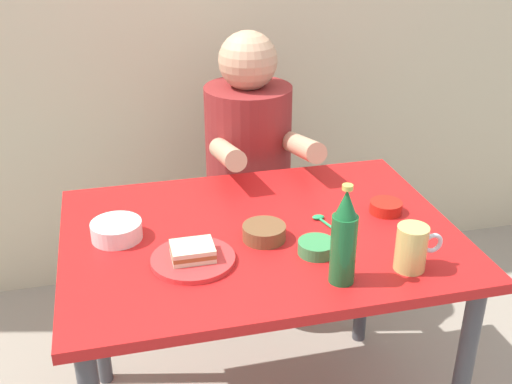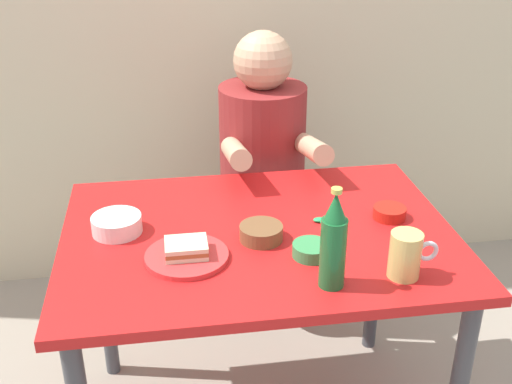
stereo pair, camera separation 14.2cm
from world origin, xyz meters
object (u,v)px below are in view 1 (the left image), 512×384
at_px(beer_mug, 412,248).
at_px(beer_bottle, 344,239).
at_px(plate_orange, 193,259).
at_px(condiment_bowl_brown, 263,232).
at_px(person_seated, 249,141).
at_px(dining_table, 260,259).
at_px(stool, 249,237).
at_px(sandwich, 193,251).

relative_size(beer_mug, beer_bottle, 0.48).
bearing_deg(beer_bottle, plate_orange, 153.24).
distance_m(plate_orange, condiment_bowl_brown, 0.22).
height_order(person_seated, plate_orange, person_seated).
height_order(dining_table, person_seated, person_seated).
bearing_deg(beer_mug, condiment_bowl_brown, 144.82).
height_order(stool, beer_mug, beer_mug).
bearing_deg(condiment_bowl_brown, dining_table, 87.31).
bearing_deg(stool, person_seated, -90.00).
bearing_deg(person_seated, beer_bottle, -88.62).
relative_size(dining_table, sandwich, 10.00).
relative_size(plate_orange, condiment_bowl_brown, 1.83).
bearing_deg(plate_orange, person_seated, 66.33).
relative_size(plate_orange, beer_bottle, 0.84).
height_order(stool, beer_bottle, beer_bottle).
height_order(beer_mug, condiment_bowl_brown, beer_mug).
bearing_deg(person_seated, sandwich, -113.67).
height_order(sandwich, condiment_bowl_brown, sandwich).
height_order(beer_mug, beer_bottle, beer_bottle).
distance_m(person_seated, condiment_bowl_brown, 0.67).
relative_size(dining_table, plate_orange, 5.00).
relative_size(dining_table, beer_bottle, 4.20).
bearing_deg(beer_mug, stool, 103.19).
bearing_deg(sandwich, condiment_bowl_brown, 18.51).
xyz_separation_m(plate_orange, beer_bottle, (0.34, -0.17, 0.11)).
bearing_deg(beer_bottle, condiment_bowl_brown, 119.46).
bearing_deg(dining_table, plate_orange, -151.54).
bearing_deg(beer_bottle, person_seated, 91.38).
bearing_deg(beer_bottle, sandwich, 153.24).
height_order(dining_table, beer_bottle, beer_bottle).
xyz_separation_m(plate_orange, condiment_bowl_brown, (0.21, 0.07, 0.02)).
bearing_deg(condiment_bowl_brown, plate_orange, -161.49).
bearing_deg(beer_bottle, dining_table, 115.22).
distance_m(person_seated, sandwich, 0.80).
bearing_deg(stool, plate_orange, -113.35).
xyz_separation_m(person_seated, plate_orange, (-0.32, -0.73, -0.02)).
relative_size(stool, condiment_bowl_brown, 3.75).
xyz_separation_m(dining_table, beer_mug, (0.32, -0.27, 0.15)).
distance_m(stool, condiment_bowl_brown, 0.80).
xyz_separation_m(stool, condiment_bowl_brown, (-0.11, -0.67, 0.41)).
bearing_deg(person_seated, condiment_bowl_brown, -99.82).
height_order(beer_bottle, condiment_bowl_brown, beer_bottle).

